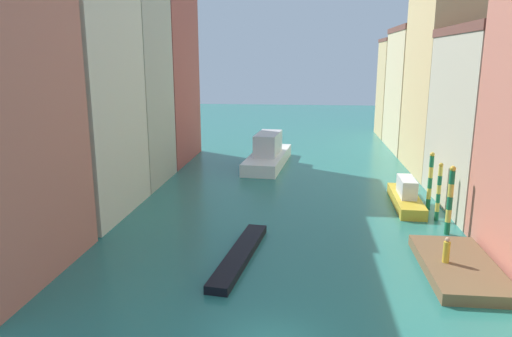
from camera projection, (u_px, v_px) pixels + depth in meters
The scene contains 16 objects.
ground_plane at pixel (291, 187), 42.63m from camera, with size 154.00×154.00×0.00m, color #28756B.
building_left_1 at pixel (71, 99), 33.88m from camera, with size 7.82×10.02×16.85m.
building_left_2 at pixel (120, 89), 42.69m from camera, with size 7.82×8.27×17.22m.
building_left_3 at pixel (154, 71), 51.93m from camera, with size 7.82×11.30×19.86m.
building_right_2 at pixel (500, 119), 35.48m from camera, with size 7.82×12.16×13.65m.
building_right_3 at pixel (457, 64), 46.09m from camera, with size 7.82×11.87×21.52m.
building_right_4 at pixel (424, 89), 58.76m from camera, with size 7.82×12.14×15.04m.
building_right_5 at pixel (407, 88), 68.89m from camera, with size 7.82×7.90×14.04m.
waterfront_dock at pixel (459, 267), 25.63m from camera, with size 3.75×7.65×0.62m.
person_on_dock at pixel (446, 251), 25.36m from camera, with size 0.36×0.36×1.42m.
mooring_pole_0 at pixel (450, 200), 30.70m from camera, with size 0.39×0.39×4.63m.
mooring_pole_1 at pixel (439, 191), 33.45m from camera, with size 0.32×0.32×4.21m.
mooring_pole_2 at pixel (430, 180), 35.90m from camera, with size 0.35×0.35×4.46m.
vaporetto_white at pixel (268, 154), 51.20m from camera, with size 4.57×12.46×3.49m.
gondola_black at pixel (240, 255), 27.38m from camera, with size 2.34×9.20×0.46m.
motorboat_0 at pixel (406, 196), 37.13m from camera, with size 2.10×7.64×2.22m.
Camera 1 is at (1.22, -16.74, 11.33)m, focal length 33.29 mm.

